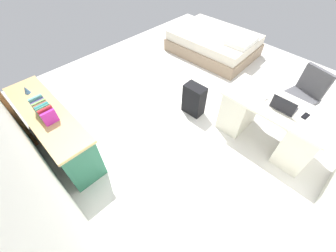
{
  "coord_description": "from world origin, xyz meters",
  "views": [
    {
      "loc": [
        -1.63,
        2.42,
        2.74
      ],
      "look_at": [
        -0.29,
        1.1,
        0.6
      ],
      "focal_mm": 22.82,
      "sensor_mm": 36.0,
      "label": 1
    }
  ],
  "objects_px": {
    "cell_phone_near_laptop": "(305,116)",
    "office_chair": "(300,99)",
    "suitcase_black": "(194,100)",
    "desk": "(269,123)",
    "figurine_small": "(26,90)",
    "computer_mouse": "(266,98)",
    "credenza": "(55,130)",
    "laptop": "(283,106)",
    "bed": "(214,43)"
  },
  "relations": [
    {
      "from": "credenza",
      "to": "computer_mouse",
      "type": "bearing_deg",
      "value": -129.44
    },
    {
      "from": "credenza",
      "to": "cell_phone_near_laptop",
      "type": "relative_size",
      "value": 13.24
    },
    {
      "from": "desk",
      "to": "suitcase_black",
      "type": "xyz_separation_m",
      "value": [
        1.19,
        0.31,
        -0.11
      ]
    },
    {
      "from": "desk",
      "to": "figurine_small",
      "type": "xyz_separation_m",
      "value": [
        2.64,
        2.33,
        0.41
      ]
    },
    {
      "from": "figurine_small",
      "to": "credenza",
      "type": "bearing_deg",
      "value": -179.84
    },
    {
      "from": "computer_mouse",
      "to": "suitcase_black",
      "type": "bearing_deg",
      "value": 16.02
    },
    {
      "from": "suitcase_black",
      "to": "cell_phone_near_laptop",
      "type": "distance_m",
      "value": 1.65
    },
    {
      "from": "desk",
      "to": "computer_mouse",
      "type": "xyz_separation_m",
      "value": [
        0.19,
        0.0,
        0.37
      ]
    },
    {
      "from": "computer_mouse",
      "to": "office_chair",
      "type": "bearing_deg",
      "value": -110.42
    },
    {
      "from": "office_chair",
      "to": "laptop",
      "type": "xyz_separation_m",
      "value": [
        0.03,
        0.85,
        0.38
      ]
    },
    {
      "from": "credenza",
      "to": "laptop",
      "type": "height_order",
      "value": "laptop"
    },
    {
      "from": "desk",
      "to": "credenza",
      "type": "bearing_deg",
      "value": 47.97
    },
    {
      "from": "bed",
      "to": "laptop",
      "type": "xyz_separation_m",
      "value": [
        -2.28,
        1.63,
        0.56
      ]
    },
    {
      "from": "desk",
      "to": "bed",
      "type": "distance_m",
      "value": 2.72
    },
    {
      "from": "office_chair",
      "to": "cell_phone_near_laptop",
      "type": "height_order",
      "value": "office_chair"
    },
    {
      "from": "figurine_small",
      "to": "suitcase_black",
      "type": "bearing_deg",
      "value": -125.6
    },
    {
      "from": "suitcase_black",
      "to": "figurine_small",
      "type": "distance_m",
      "value": 2.55
    },
    {
      "from": "desk",
      "to": "office_chair",
      "type": "distance_m",
      "value": 0.81
    },
    {
      "from": "bed",
      "to": "computer_mouse",
      "type": "xyz_separation_m",
      "value": [
        -2.01,
        1.59,
        0.52
      ]
    },
    {
      "from": "office_chair",
      "to": "laptop",
      "type": "relative_size",
      "value": 3.01
    },
    {
      "from": "bed",
      "to": "suitcase_black",
      "type": "xyz_separation_m",
      "value": [
        -1.01,
        1.89,
        0.04
      ]
    },
    {
      "from": "bed",
      "to": "suitcase_black",
      "type": "height_order",
      "value": "bed"
    },
    {
      "from": "office_chair",
      "to": "figurine_small",
      "type": "height_order",
      "value": "office_chair"
    },
    {
      "from": "computer_mouse",
      "to": "figurine_small",
      "type": "bearing_deg",
      "value": 42.76
    },
    {
      "from": "desk",
      "to": "office_chair",
      "type": "bearing_deg",
      "value": -97.27
    },
    {
      "from": "desk",
      "to": "office_chair",
      "type": "xyz_separation_m",
      "value": [
        -0.1,
        -0.8,
        0.03
      ]
    },
    {
      "from": "credenza",
      "to": "computer_mouse",
      "type": "relative_size",
      "value": 18.0
    },
    {
      "from": "credenza",
      "to": "bed",
      "type": "distance_m",
      "value": 3.92
    },
    {
      "from": "credenza",
      "to": "cell_phone_near_laptop",
      "type": "distance_m",
      "value": 3.43
    },
    {
      "from": "laptop",
      "to": "computer_mouse",
      "type": "distance_m",
      "value": 0.27
    },
    {
      "from": "desk",
      "to": "computer_mouse",
      "type": "height_order",
      "value": "computer_mouse"
    },
    {
      "from": "bed",
      "to": "computer_mouse",
      "type": "height_order",
      "value": "computer_mouse"
    },
    {
      "from": "office_chair",
      "to": "computer_mouse",
      "type": "bearing_deg",
      "value": 70.3
    },
    {
      "from": "figurine_small",
      "to": "bed",
      "type": "bearing_deg",
      "value": -96.4
    },
    {
      "from": "office_chair",
      "to": "credenza",
      "type": "xyz_separation_m",
      "value": [
        2.2,
        3.13,
        -0.04
      ]
    },
    {
      "from": "cell_phone_near_laptop",
      "to": "office_chair",
      "type": "bearing_deg",
      "value": -67.46
    },
    {
      "from": "credenza",
      "to": "computer_mouse",
      "type": "height_order",
      "value": "computer_mouse"
    },
    {
      "from": "credenza",
      "to": "suitcase_black",
      "type": "height_order",
      "value": "credenza"
    },
    {
      "from": "office_chair",
      "to": "suitcase_black",
      "type": "height_order",
      "value": "office_chair"
    },
    {
      "from": "suitcase_black",
      "to": "cell_phone_near_laptop",
      "type": "relative_size",
      "value": 4.12
    },
    {
      "from": "figurine_small",
      "to": "cell_phone_near_laptop",
      "type": "bearing_deg",
      "value": -141.47
    },
    {
      "from": "desk",
      "to": "office_chair",
      "type": "relative_size",
      "value": 1.54
    },
    {
      "from": "credenza",
      "to": "bed",
      "type": "bearing_deg",
      "value": -88.52
    },
    {
      "from": "laptop",
      "to": "office_chair",
      "type": "bearing_deg",
      "value": -91.95
    },
    {
      "from": "suitcase_black",
      "to": "laptop",
      "type": "distance_m",
      "value": 1.39
    },
    {
      "from": "laptop",
      "to": "desk",
      "type": "bearing_deg",
      "value": -29.19
    },
    {
      "from": "suitcase_black",
      "to": "computer_mouse",
      "type": "relative_size",
      "value": 5.61
    },
    {
      "from": "computer_mouse",
      "to": "credenza",
      "type": "bearing_deg",
      "value": 49.84
    },
    {
      "from": "office_chair",
      "to": "suitcase_black",
      "type": "relative_size",
      "value": 1.68
    },
    {
      "from": "laptop",
      "to": "cell_phone_near_laptop",
      "type": "bearing_deg",
      "value": -161.97
    }
  ]
}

